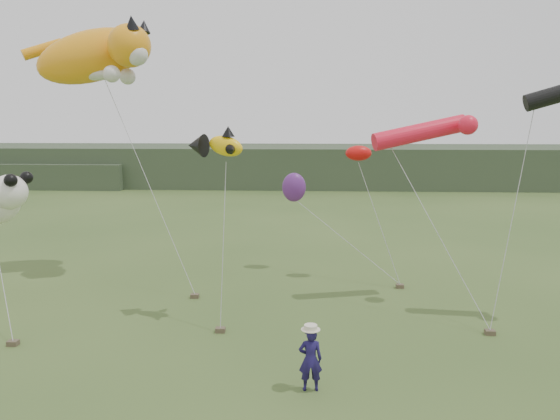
{
  "coord_description": "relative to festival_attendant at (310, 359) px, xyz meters",
  "views": [
    {
      "loc": [
        0.62,
        -13.07,
        6.9
      ],
      "look_at": [
        -0.23,
        3.0,
        4.19
      ],
      "focal_mm": 35.0,
      "sensor_mm": 36.0,
      "label": 1
    }
  ],
  "objects": [
    {
      "name": "misc_kites",
      "position": [
        0.09,
        11.1,
        3.47
      ],
      "size": [
        3.85,
        2.09,
        2.63
      ],
      "color": "red",
      "rests_on": "ground"
    },
    {
      "name": "festival_attendant",
      "position": [
        0.0,
        0.0,
        0.0
      ],
      "size": [
        0.64,
        0.44,
        1.67
      ],
      "primitive_type": "imported",
      "rotation": [
        0.0,
        0.0,
        3.21
      ],
      "color": "#1B1349",
      "rests_on": "ground"
    },
    {
      "name": "ground",
      "position": [
        -0.71,
        -0.02,
        -0.84
      ],
      "size": [
        120.0,
        120.0,
        0.0
      ],
      "primitive_type": "plane",
      "color": "#385123",
      "rests_on": "ground"
    },
    {
      "name": "sandbag_anchors",
      "position": [
        -1.4,
        5.16,
        -0.76
      ],
      "size": [
        15.26,
        6.69,
        0.16
      ],
      "color": "brown",
      "rests_on": "ground"
    },
    {
      "name": "fish_kite",
      "position": [
        -3.22,
        5.06,
        5.19
      ],
      "size": [
        2.17,
        1.41,
        1.1
      ],
      "color": "yellow",
      "rests_on": "ground"
    },
    {
      "name": "tube_kites",
      "position": [
        6.11,
        6.63,
        6.18
      ],
      "size": [
        8.1,
        3.4,
        2.83
      ],
      "color": "black",
      "rests_on": "ground"
    },
    {
      "name": "cat_kite",
      "position": [
        -9.03,
        10.53,
        8.75
      ],
      "size": [
        6.31,
        3.76,
        3.37
      ],
      "color": "orange",
      "rests_on": "ground"
    },
    {
      "name": "headland",
      "position": [
        -3.82,
        44.67,
        1.09
      ],
      "size": [
        90.0,
        13.0,
        4.0
      ],
      "color": "#2D3D28",
      "rests_on": "ground"
    }
  ]
}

